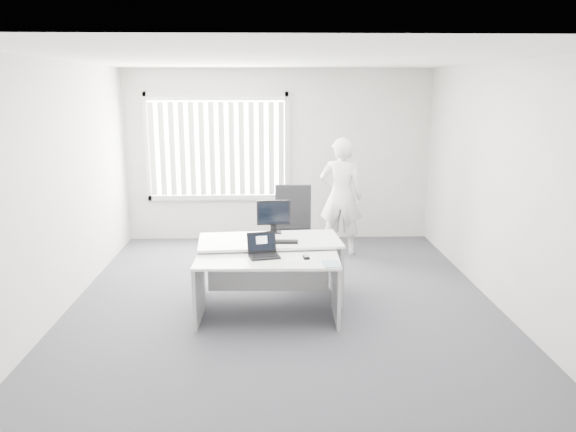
{
  "coord_description": "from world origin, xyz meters",
  "views": [
    {
      "loc": [
        -0.15,
        -6.21,
        2.52
      ],
      "look_at": [
        0.06,
        0.15,
        1.04
      ],
      "focal_mm": 35.0,
      "sensor_mm": 36.0,
      "label": 1
    }
  ],
  "objects_px": {
    "monitor": "(274,217)",
    "person": "(341,196)",
    "desk_far": "(270,256)",
    "office_chair": "(293,246)",
    "desk_near": "(267,275)",
    "laptop": "(264,246)"
  },
  "relations": [
    {
      "from": "monitor",
      "to": "person",
      "type": "bearing_deg",
      "value": 55.35
    },
    {
      "from": "desk_far",
      "to": "office_chair",
      "type": "bearing_deg",
      "value": 68.74
    },
    {
      "from": "desk_near",
      "to": "monitor",
      "type": "height_order",
      "value": "monitor"
    },
    {
      "from": "laptop",
      "to": "desk_far",
      "type": "bearing_deg",
      "value": 71.48
    },
    {
      "from": "person",
      "to": "monitor",
      "type": "relative_size",
      "value": 4.35
    },
    {
      "from": "person",
      "to": "monitor",
      "type": "height_order",
      "value": "person"
    },
    {
      "from": "monitor",
      "to": "laptop",
      "type": "bearing_deg",
      "value": -99.36
    },
    {
      "from": "monitor",
      "to": "desk_far",
      "type": "bearing_deg",
      "value": -101.93
    },
    {
      "from": "desk_near",
      "to": "person",
      "type": "height_order",
      "value": "person"
    },
    {
      "from": "desk_near",
      "to": "person",
      "type": "bearing_deg",
      "value": 67.39
    },
    {
      "from": "monitor",
      "to": "desk_near",
      "type": "bearing_deg",
      "value": -97.01
    },
    {
      "from": "desk_far",
      "to": "person",
      "type": "height_order",
      "value": "person"
    },
    {
      "from": "person",
      "to": "laptop",
      "type": "xyz_separation_m",
      "value": [
        -1.14,
        -2.46,
        -0.06
      ]
    },
    {
      "from": "desk_far",
      "to": "desk_near",
      "type": "bearing_deg",
      "value": -96.64
    },
    {
      "from": "monitor",
      "to": "office_chair",
      "type": "bearing_deg",
      "value": 68.22
    },
    {
      "from": "desk_far",
      "to": "person",
      "type": "bearing_deg",
      "value": 56.22
    },
    {
      "from": "office_chair",
      "to": "laptop",
      "type": "distance_m",
      "value": 1.71
    },
    {
      "from": "office_chair",
      "to": "person",
      "type": "distance_m",
      "value": 1.26
    },
    {
      "from": "desk_far",
      "to": "laptop",
      "type": "xyz_separation_m",
      "value": [
        -0.06,
        -0.55,
        0.29
      ]
    },
    {
      "from": "desk_near",
      "to": "laptop",
      "type": "xyz_separation_m",
      "value": [
        -0.03,
        0.03,
        0.32
      ]
    },
    {
      "from": "desk_near",
      "to": "office_chair",
      "type": "relative_size",
      "value": 1.31
    },
    {
      "from": "laptop",
      "to": "monitor",
      "type": "bearing_deg",
      "value": 70.13
    }
  ]
}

